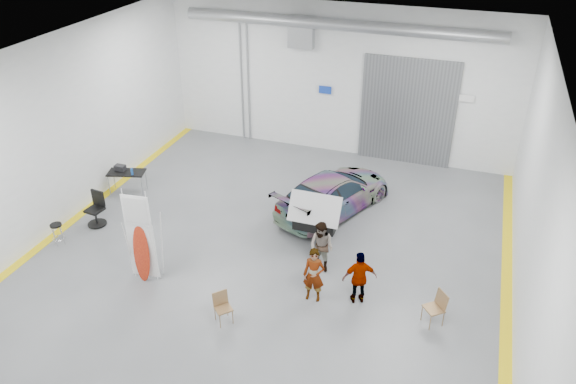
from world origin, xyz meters
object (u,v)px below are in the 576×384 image
(person_c, at_px, (360,278))
(folding_chair_near, at_px, (224,313))
(folding_chair_far, at_px, (433,314))
(person_a, at_px, (314,275))
(surfboard_display, at_px, (140,245))
(office_chair, at_px, (96,211))
(person_b, at_px, (321,247))
(shop_stool, at_px, (58,234))
(work_table, at_px, (125,172))
(sedan_car, at_px, (334,193))

(person_c, distance_m, folding_chair_near, 3.66)
(person_c, bearing_deg, folding_chair_far, 148.99)
(person_a, relative_size, folding_chair_far, 1.70)
(surfboard_display, distance_m, folding_chair_far, 8.04)
(folding_chair_near, distance_m, office_chair, 6.54)
(surfboard_display, distance_m, folding_chair_near, 3.14)
(person_b, distance_m, office_chair, 7.62)
(surfboard_display, bearing_deg, shop_stool, 163.90)
(surfboard_display, xyz_separation_m, work_table, (-3.31, 4.17, -0.36))
(person_a, distance_m, surfboard_display, 4.86)
(folding_chair_far, xyz_separation_m, work_table, (-11.25, 3.32, 0.52))
(surfboard_display, distance_m, shop_stool, 3.58)
(folding_chair_near, xyz_separation_m, folding_chair_far, (5.07, 1.71, 0.03))
(sedan_car, height_order, folding_chair_near, sedan_car)
(person_b, bearing_deg, office_chair, -161.15)
(surfboard_display, bearing_deg, office_chair, 140.28)
(person_c, height_order, folding_chair_near, person_c)
(person_c, bearing_deg, surfboard_display, -14.98)
(person_a, height_order, office_chair, person_a)
(sedan_car, xyz_separation_m, surfboard_display, (-4.09, -5.40, 0.49))
(shop_stool, xyz_separation_m, office_chair, (0.42, 1.39, 0.14))
(person_c, xyz_separation_m, work_table, (-9.26, 3.12, 0.02))
(person_c, bearing_deg, person_b, -62.04)
(surfboard_display, xyz_separation_m, folding_chair_near, (2.88, -0.85, -0.91))
(shop_stool, bearing_deg, office_chair, 73.08)
(work_table, bearing_deg, person_a, -22.90)
(folding_chair_near, bearing_deg, surfboard_display, 116.29)
(work_table, bearing_deg, office_chair, -82.07)
(surfboard_display, relative_size, folding_chair_far, 3.06)
(surfboard_display, height_order, shop_stool, surfboard_display)
(person_a, relative_size, office_chair, 1.40)
(person_c, height_order, shop_stool, person_c)
(person_a, xyz_separation_m, office_chair, (-7.79, 1.25, -0.30))
(sedan_car, distance_m, person_c, 4.73)
(work_table, relative_size, office_chair, 1.24)
(shop_stool, bearing_deg, surfboard_display, -10.11)
(folding_chair_far, distance_m, shop_stool, 11.37)
(surfboard_display, bearing_deg, sedan_car, 46.90)
(sedan_car, xyz_separation_m, folding_chair_far, (3.86, -4.55, -0.39))
(sedan_car, relative_size, person_a, 2.93)
(person_a, relative_size, person_c, 1.01)
(sedan_car, height_order, office_chair, sedan_car)
(shop_stool, bearing_deg, person_c, 2.72)
(folding_chair_near, bearing_deg, sedan_car, 31.89)
(surfboard_display, relative_size, office_chair, 2.51)
(person_a, bearing_deg, folding_chair_far, -1.92)
(work_table, bearing_deg, person_b, -14.86)
(office_chair, bearing_deg, surfboard_display, -27.26)
(folding_chair_far, relative_size, work_table, 0.66)
(person_c, xyz_separation_m, office_chair, (-8.96, 0.95, -0.29))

